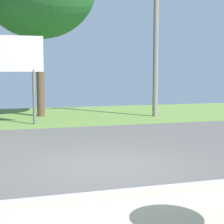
# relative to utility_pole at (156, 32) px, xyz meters

# --- Properties ---
(ground_plane) EXTENTS (40.00, 22.00, 0.20)m
(ground_plane) POSITION_rel_utility_pole_xyz_m (-4.74, -5.38, -3.98)
(ground_plane) COLOR #565451
(utility_pole) EXTENTS (1.80, 0.24, 7.52)m
(utility_pole) POSITION_rel_utility_pole_xyz_m (0.00, 0.00, 0.00)
(utility_pole) COLOR gray
(utility_pole) RESTS_ON ground_plane
(roadside_billboard) EXTENTS (2.60, 0.12, 3.50)m
(roadside_billboard) POSITION_rel_utility_pole_xyz_m (-6.60, -1.07, -1.39)
(roadside_billboard) COLOR slate
(roadside_billboard) RESTS_ON ground_plane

